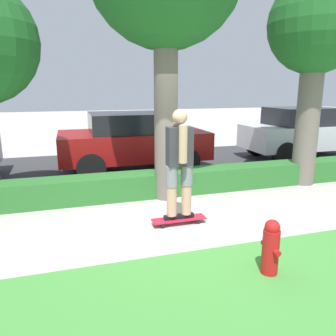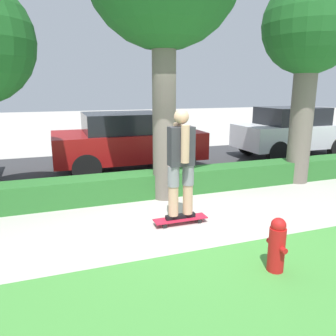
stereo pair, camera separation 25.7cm
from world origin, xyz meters
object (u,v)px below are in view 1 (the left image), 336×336
Objects in this scene: parked_car_middle at (132,140)px; parked_car_rear at (301,132)px; fire_hydrant at (271,247)px; tree_far at (316,32)px; skateboard at (179,219)px; skater_person at (179,162)px.

parked_car_middle is 1.04× the size of parked_car_rear.
parked_car_middle is 5.81m from fire_hydrant.
tree_far is at bearing -127.75° from parked_car_rear.
skateboard is at bearing -144.81° from parked_car_rear.
skater_person is at bearing 108.03° from fire_hydrant.
skater_person reaches higher than skateboard.
parked_car_rear is at bearing 35.78° from skater_person.
skater_person is 2.56× the size of fire_hydrant.
parked_car_rear reaches higher than fire_hydrant.
parked_car_rear is 7.65m from fire_hydrant.
skater_person is 0.48× the size of parked_car_rear.
skateboard is 5.17m from tree_far.
skateboard is 6.90m from parked_car_rear.
tree_far is 4.08m from parked_car_rear.
fire_hydrant is at bearing -131.35° from parked_car_rear.
parked_car_rear is 5.37× the size of fire_hydrant.
tree_far is (3.65, 1.48, 2.35)m from skater_person.
fire_hydrant is (0.58, -1.77, 0.28)m from skateboard.
fire_hydrant is at bearing -71.97° from skater_person.
parked_car_rear reaches higher than parked_car_middle.
tree_far is 5.43m from fire_hydrant.
parked_car_rear is (5.58, 0.02, 0.01)m from parked_car_middle.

